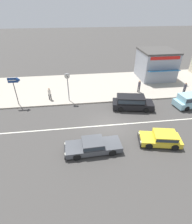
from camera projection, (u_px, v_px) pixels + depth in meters
ground_plane at (109, 125)px, 17.62m from camera, size 160.00×160.00×0.00m
lane_centre_stripe at (109, 125)px, 17.62m from camera, size 50.40×0.14×0.01m
kerb_strip at (97, 86)px, 25.64m from camera, size 68.00×10.00×0.15m
sedan_dark_grey_0 at (93, 146)px, 14.35m from camera, size 4.75×1.96×1.06m
minivan_black_1 at (132, 102)px, 19.97m from camera, size 4.92×2.60×1.56m
minivan_pale_blue_2 at (192, 100)px, 20.39m from camera, size 4.52×2.27×1.56m
hatchback_yellow_3 at (162, 138)px, 15.07m from camera, size 3.79×2.29×1.10m
street_clock at (68, 81)px, 20.35m from camera, size 0.60×0.22×3.49m
arrow_signboard at (17, 82)px, 19.42m from camera, size 1.38×0.63×3.38m
pedestrian_mid_kerb at (139, 85)px, 23.25m from camera, size 0.34×0.34×1.65m
pedestrian_by_shop at (49, 93)px, 21.48m from camera, size 0.34×0.34×1.54m
pedestrian_far_end at (185, 88)px, 22.80m from camera, size 0.34×0.34×1.56m
shopfront_far_kios at (156, 64)px, 27.23m from camera, size 5.19×5.81×4.30m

